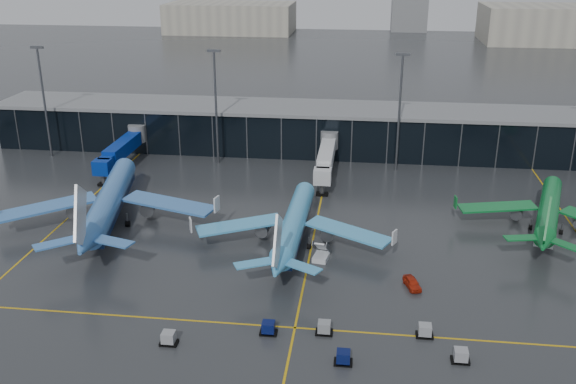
# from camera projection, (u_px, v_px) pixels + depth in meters

# --- Properties ---
(ground) EXTENTS (600.00, 600.00, 0.00)m
(ground) POSITION_uv_depth(u_px,v_px,m) (241.00, 269.00, 98.10)
(ground) COLOR #282B2D
(ground) RESTS_ON ground
(terminal_pier) EXTENTS (142.00, 17.00, 10.70)m
(terminal_pier) POSITION_uv_depth(u_px,v_px,m) (290.00, 128.00, 153.54)
(terminal_pier) COLOR black
(terminal_pier) RESTS_ON ground
(jet_bridges) EXTENTS (94.00, 27.50, 7.20)m
(jet_bridges) POSITION_uv_depth(u_px,v_px,m) (121.00, 149.00, 140.28)
(jet_bridges) COLOR #595B60
(jet_bridges) RESTS_ON ground
(flood_masts) EXTENTS (203.00, 0.50, 25.50)m
(flood_masts) POSITION_uv_depth(u_px,v_px,m) (306.00, 106.00, 138.83)
(flood_masts) COLOR #595B60
(flood_masts) RESTS_ON ground
(distant_hangars) EXTENTS (260.00, 71.00, 22.00)m
(distant_hangars) POSITION_uv_depth(u_px,v_px,m) (431.00, 21.00, 339.20)
(distant_hangars) COLOR #B2AD99
(distant_hangars) RESTS_ON ground
(taxi_lines) EXTENTS (220.00, 120.00, 0.02)m
(taxi_lines) POSITION_uv_depth(u_px,v_px,m) (312.00, 243.00, 106.77)
(taxi_lines) COLOR gold
(taxi_lines) RESTS_ON ground
(airliner_arkefly) EXTENTS (47.94, 52.26, 13.92)m
(airliner_arkefly) POSITION_uv_depth(u_px,v_px,m) (108.00, 185.00, 112.39)
(airliner_arkefly) COLOR #3B77C3
(airliner_arkefly) RESTS_ON ground
(airliner_klm_near) EXTENTS (34.72, 39.32, 11.85)m
(airliner_klm_near) POSITION_uv_depth(u_px,v_px,m) (295.00, 210.00, 104.64)
(airliner_klm_near) COLOR #44A6E0
(airliner_klm_near) RESTS_ON ground
(airliner_aer_lingus) EXTENTS (40.91, 43.89, 11.15)m
(airliner_aer_lingus) POSITION_uv_depth(u_px,v_px,m) (551.00, 198.00, 110.36)
(airliner_aer_lingus) COLOR #0D712F
(airliner_aer_lingus) RESTS_ON ground
(baggage_carts) EXTENTS (37.70, 8.42, 1.70)m
(baggage_carts) POSITION_uv_depth(u_px,v_px,m) (331.00, 340.00, 79.20)
(baggage_carts) COLOR black
(baggage_carts) RESTS_ON ground
(mobile_airstair) EXTENTS (2.72, 3.53, 3.45)m
(mobile_airstair) POSITION_uv_depth(u_px,v_px,m) (321.00, 255.00, 100.80)
(mobile_airstair) COLOR silver
(mobile_airstair) RESTS_ON ground
(service_van_red) EXTENTS (2.92, 4.62, 1.47)m
(service_van_red) POSITION_uv_depth(u_px,v_px,m) (412.00, 283.00, 92.60)
(service_van_red) COLOR #B0230D
(service_van_red) RESTS_ON ground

